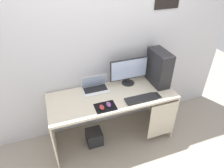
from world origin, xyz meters
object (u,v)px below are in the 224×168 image
Objects in this scene: mouse_left at (109,104)px; cell_phone at (157,95)px; pc_tower at (159,68)px; keyboard at (141,99)px; laptop at (95,87)px; mouse_right at (102,107)px; subwoofer at (94,137)px; monitor at (129,71)px.

cell_phone is at bearing -1.13° from mouse_left.
pc_tower is 0.54m from keyboard.
mouse_left is at bearing 177.37° from keyboard.
mouse_right is at bearing -94.34° from laptop.
subwoofer is at bearing 169.01° from cell_phone.
cell_phone is (-0.15, -0.28, -0.24)m from pc_tower.
monitor reaches higher than mouse_left.
monitor reaches higher than keyboard.
laptop is 0.42m from mouse_right.
monitor is 5.75× the size of mouse_right.
keyboard is at bearing -88.75° from monitor.
cell_phone is (0.77, 0.01, -0.02)m from mouse_right.
laptop is 0.65m from keyboard.
pc_tower is 0.90m from mouse_left.
laptop is at bearing 178.14° from monitor.
laptop is at bearing 171.64° from pc_tower.
monitor is 0.60m from mouse_left.
monitor is at bearing 91.25° from keyboard.
pc_tower is 5.14× the size of mouse_right.
mouse_right is 0.43× the size of subwoofer.
mouse_right is at bearing -162.65° from pc_tower.
cell_phone is 1.10m from subwoofer.
mouse_left is 0.43× the size of subwoofer.
pc_tower reaches higher than keyboard.
subwoofer is (-0.18, 0.15, -0.69)m from mouse_left.
monitor is at bearing 41.56° from mouse_left.
monitor is at bearing 37.71° from mouse_right.
laptop is 3.73× the size of mouse_left.
mouse_left is 1.00× the size of mouse_right.
laptop reaches higher than subwoofer.
mouse_left is at bearing 178.87° from cell_phone.
pc_tower is at bearing 35.80° from keyboard.
mouse_left is (0.06, -0.39, -0.02)m from laptop.
subwoofer is at bearing -173.69° from pc_tower.
keyboard is 4.38× the size of mouse_right.
laptop is 0.85× the size of keyboard.
laptop is 0.40m from mouse_left.
keyboard is (0.01, -0.40, -0.20)m from monitor.
mouse_left is (-0.83, -0.26, -0.22)m from pc_tower.
subwoofer is (-1.01, -0.11, -0.92)m from pc_tower.
subwoofer is (-0.12, -0.24, -0.71)m from laptop.
pc_tower is 0.99m from mouse_right.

